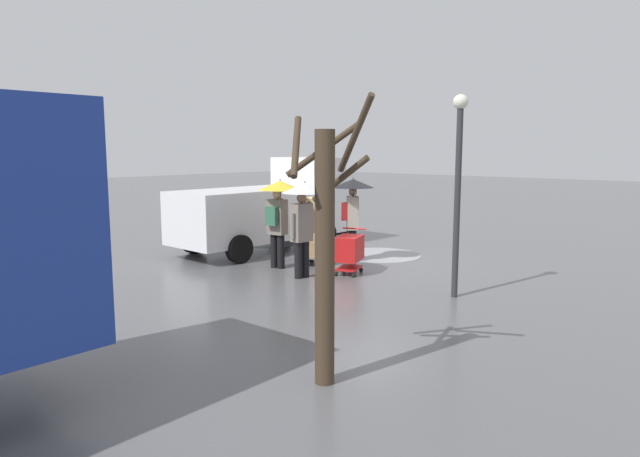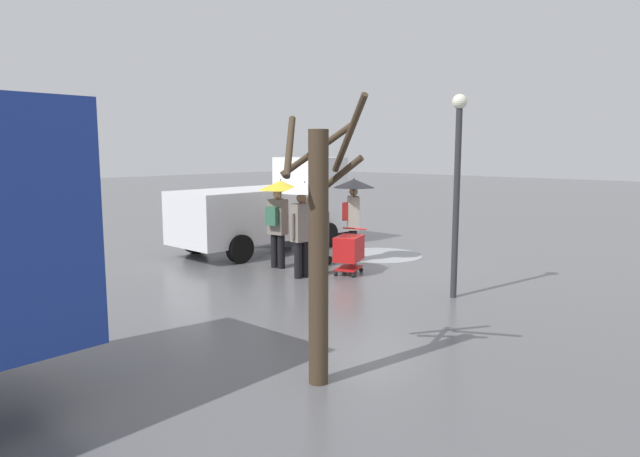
% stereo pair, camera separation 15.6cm
% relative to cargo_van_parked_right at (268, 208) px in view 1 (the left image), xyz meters
% --- Properties ---
extents(ground_plane, '(90.00, 90.00, 0.00)m').
position_rel_cargo_van_parked_right_xyz_m(ground_plane, '(-3.42, -0.01, -1.18)').
color(ground_plane, '#5B5B5E').
extents(slush_patch_near_cluster, '(2.25, 2.25, 0.01)m').
position_rel_cargo_van_parked_right_xyz_m(slush_patch_near_cluster, '(-2.93, -1.33, -1.18)').
color(slush_patch_near_cluster, '#999BA0').
rests_on(slush_patch_near_cluster, ground).
extents(slush_patch_under_van, '(2.54, 2.54, 0.01)m').
position_rel_cargo_van_parked_right_xyz_m(slush_patch_under_van, '(1.05, -0.90, -1.18)').
color(slush_patch_under_van, '#ADAFB5').
rests_on(slush_patch_under_van, ground).
extents(cargo_van_parked_right, '(2.30, 5.39, 2.60)m').
position_rel_cargo_van_parked_right_xyz_m(cargo_van_parked_right, '(0.00, 0.00, 0.00)').
color(cargo_van_parked_right, white).
rests_on(cargo_van_parked_right, ground).
extents(shopping_cart_vendor, '(0.80, 0.96, 1.02)m').
position_rel_cargo_van_parked_right_xyz_m(shopping_cart_vendor, '(-3.79, 1.07, -0.61)').
color(shopping_cart_vendor, red).
rests_on(shopping_cart_vendor, ground).
extents(hand_dolly_boxes, '(0.66, 0.80, 1.68)m').
position_rel_cargo_van_parked_right_xyz_m(hand_dolly_boxes, '(-2.56, 0.87, -0.21)').
color(hand_dolly_boxes, '#515156').
rests_on(hand_dolly_boxes, ground).
extents(pedestrian_pink_side, '(1.04, 1.04, 2.15)m').
position_rel_cargo_van_parked_right_xyz_m(pedestrian_pink_side, '(-2.94, -0.14, 0.39)').
color(pedestrian_pink_side, black).
rests_on(pedestrian_pink_side, ground).
extents(pedestrian_black_side, '(1.04, 1.04, 2.15)m').
position_rel_cargo_van_parked_right_xyz_m(pedestrian_black_side, '(-2.13, 1.68, 0.39)').
color(pedestrian_black_side, black).
rests_on(pedestrian_black_side, ground).
extents(pedestrian_white_side, '(1.04, 1.04, 2.15)m').
position_rel_cargo_van_parked_right_xyz_m(pedestrian_white_side, '(-3.24, 2.00, 0.41)').
color(pedestrian_white_side, black).
rests_on(pedestrian_white_side, ground).
extents(bare_tree_near, '(1.24, 1.19, 3.48)m').
position_rel_cargo_van_parked_right_xyz_m(bare_tree_near, '(-7.38, 6.06, 0.53)').
color(bare_tree_near, '#423323').
rests_on(bare_tree_near, ground).
extents(street_lamp, '(0.28, 0.28, 3.86)m').
position_rel_cargo_van_parked_right_xyz_m(street_lamp, '(-6.61, 1.32, 1.19)').
color(street_lamp, '#2D2D33').
rests_on(street_lamp, ground).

